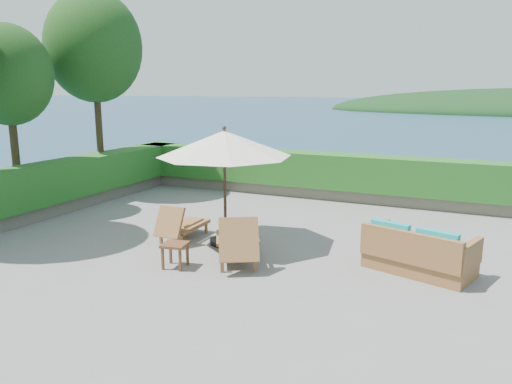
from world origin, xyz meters
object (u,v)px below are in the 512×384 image
at_px(patio_umbrella, 224,145).
at_px(side_table, 175,248).
at_px(wicker_loveseat, 418,254).
at_px(lounge_right, 238,242).
at_px(lounge_left, 181,225).

height_order(patio_umbrella, side_table, patio_umbrella).
relative_size(patio_umbrella, wicker_loveseat, 1.62).
bearing_deg(lounge_right, patio_umbrella, 99.75).
distance_m(patio_umbrella, wicker_loveseat, 4.30).
xyz_separation_m(patio_umbrella, lounge_right, (0.76, -0.94, -1.69)).
bearing_deg(patio_umbrella, wicker_loveseat, -1.00).
bearing_deg(side_table, lounge_left, 119.34).
distance_m(patio_umbrella, lounge_right, 2.08).
bearing_deg(wicker_loveseat, patio_umbrella, -163.80).
distance_m(patio_umbrella, lounge_left, 2.03).
height_order(lounge_right, side_table, lounge_right).
bearing_deg(lounge_left, patio_umbrella, 8.66).
height_order(patio_umbrella, wicker_loveseat, patio_umbrella).
bearing_deg(lounge_right, wicker_loveseat, -13.62).
height_order(lounge_right, wicker_loveseat, lounge_right).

